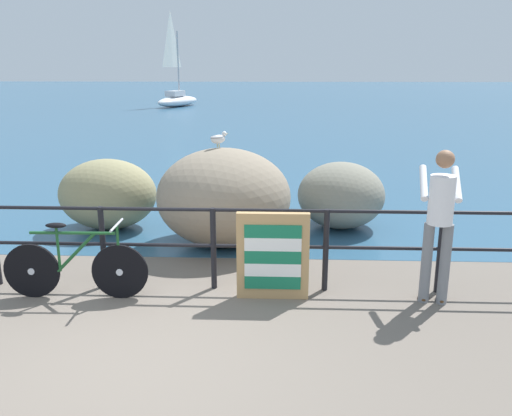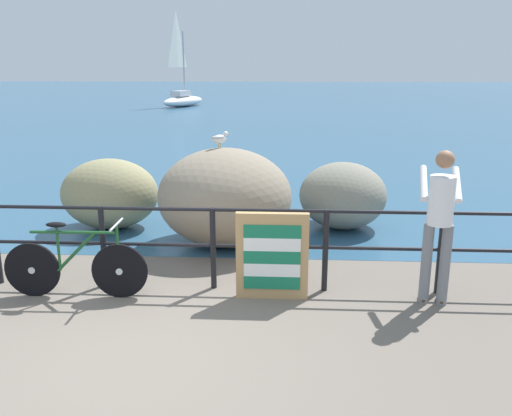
% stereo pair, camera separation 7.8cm
% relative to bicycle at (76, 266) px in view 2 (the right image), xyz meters
% --- Properties ---
extents(ground_plane, '(120.00, 120.00, 0.10)m').
position_rel_bicycle_xyz_m(ground_plane, '(0.90, 18.72, -0.44)').
color(ground_plane, '#6B6056').
extents(sea_surface, '(120.00, 90.00, 0.01)m').
position_rel_bicycle_xyz_m(sea_surface, '(0.90, 46.40, -0.39)').
color(sea_surface, '#2D5675').
rests_on(sea_surface, ground_plane).
extents(promenade_railing, '(9.57, 0.07, 1.02)m').
position_rel_bicycle_xyz_m(promenade_railing, '(0.90, 0.35, 0.25)').
color(promenade_railing, black).
rests_on(promenade_railing, ground_plane).
extents(bicycle, '(1.70, 0.48, 0.92)m').
position_rel_bicycle_xyz_m(bicycle, '(0.00, 0.00, 0.00)').
color(bicycle, black).
rests_on(bicycle, ground_plane).
extents(person_at_railing, '(0.52, 0.67, 1.78)m').
position_rel_bicycle_xyz_m(person_at_railing, '(4.16, 0.07, 0.60)').
color(person_at_railing, slate).
rests_on(person_at_railing, ground_plane).
extents(folded_deckchair_stack, '(0.84, 0.10, 1.04)m').
position_rel_bicycle_xyz_m(folded_deckchair_stack, '(2.30, 0.10, 0.13)').
color(folded_deckchair_stack, tan).
rests_on(folded_deckchair_stack, ground_plane).
extents(breakwater_boulder_main, '(2.02, 1.88, 1.48)m').
position_rel_bicycle_xyz_m(breakwater_boulder_main, '(1.53, 2.04, 0.35)').
color(breakwater_boulder_main, gray).
rests_on(breakwater_boulder_main, ground).
extents(breakwater_boulder_left, '(1.62, 1.25, 1.18)m').
position_rel_bicycle_xyz_m(breakwater_boulder_left, '(-0.49, 2.77, 0.20)').
color(breakwater_boulder_left, '#968D64').
rests_on(breakwater_boulder_left, ground).
extents(breakwater_boulder_right, '(1.45, 1.41, 1.11)m').
position_rel_bicycle_xyz_m(breakwater_boulder_right, '(3.41, 3.00, 0.17)').
color(breakwater_boulder_right, gray).
rests_on(breakwater_boulder_right, ground).
extents(seagull, '(0.29, 0.29, 0.23)m').
position_rel_bicycle_xyz_m(seagull, '(1.45, 2.12, 1.23)').
color(seagull, gold).
rests_on(seagull, breakwater_boulder_main).
extents(sailboat, '(2.86, 4.57, 6.16)m').
position_rel_bicycle_xyz_m(sailboat, '(-4.58, 30.58, 0.32)').
color(sailboat, white).
rests_on(sailboat, sea_surface).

